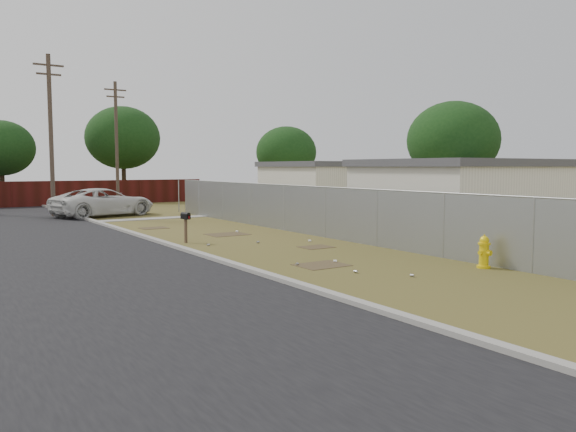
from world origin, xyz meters
TOP-DOWN VIEW (x-y plane):
  - ground at (0.00, 0.00)m, footprint 120.00×120.00m
  - street at (-6.76, 8.05)m, footprint 15.10×60.00m
  - chainlink_fence at (3.12, 1.03)m, footprint 0.10×27.06m
  - utility_poles at (-3.67, 20.67)m, footprint 12.60×8.24m
  - houses at (9.70, 3.13)m, footprint 9.30×17.24m
  - horizon_trees at (0.84, 23.56)m, footprint 33.32×31.94m
  - fire_hydrant at (2.70, -7.81)m, footprint 0.42×0.42m
  - mailbox at (-2.15, 1.55)m, footprint 0.23×0.49m
  - pickup_truck at (-1.59, 14.55)m, footprint 6.26×4.17m
  - scattered_litter at (-0.14, -2.55)m, footprint 3.76×11.23m

SIDE VIEW (x-z plane):
  - ground at x=0.00m, z-range 0.00..0.00m
  - street at x=-6.76m, z-range -0.04..0.08m
  - scattered_litter at x=-0.14m, z-range 0.01..0.08m
  - fire_hydrant at x=2.70m, z-range -0.03..0.90m
  - pickup_truck at x=-1.59m, z-range 0.00..1.60m
  - chainlink_fence at x=3.12m, z-range -0.21..1.81m
  - mailbox at x=-2.15m, z-range 0.33..1.46m
  - houses at x=9.70m, z-range 0.01..3.11m
  - horizon_trees at x=0.84m, z-range 0.74..8.52m
  - utility_poles at x=-3.67m, z-range 0.19..9.19m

